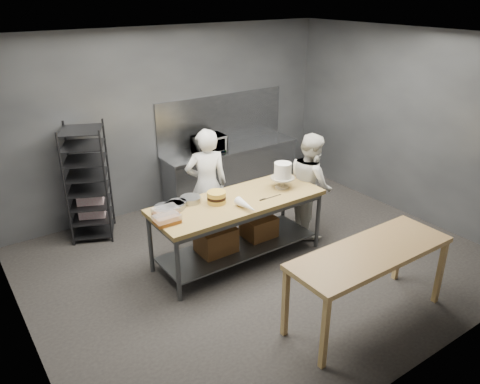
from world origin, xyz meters
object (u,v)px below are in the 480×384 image
at_px(chef_right, 310,184).
at_px(layer_cake, 217,197).
at_px(frosted_cake_stand, 283,172).
at_px(microwave, 209,144).
at_px(near_counter, 370,257).
at_px(chef_behind, 207,185).
at_px(work_table, 237,222).
at_px(speed_rack, 88,183).

height_order(chef_right, layer_cake, chef_right).
bearing_deg(frosted_cake_stand, microwave, 90.66).
height_order(near_counter, chef_behind, chef_behind).
distance_m(chef_behind, frosted_cake_stand, 1.16).
height_order(chef_behind, layer_cake, chef_behind).
height_order(near_counter, frosted_cake_stand, frosted_cake_stand).
bearing_deg(work_table, chef_behind, 90.50).
relative_size(microwave, frosted_cake_stand, 1.47).
bearing_deg(work_table, chef_right, 1.45).
bearing_deg(frosted_cake_stand, chef_right, 6.69).
relative_size(work_table, layer_cake, 9.58).
bearing_deg(frosted_cake_stand, work_table, 177.14).
bearing_deg(layer_cake, chef_right, -0.72).
xyz_separation_m(chef_behind, frosted_cake_stand, (0.77, -0.81, 0.29)).
relative_size(speed_rack, chef_right, 1.10).
height_order(chef_behind, chef_right, chef_behind).
xyz_separation_m(chef_behind, layer_cake, (-0.27, -0.72, 0.14)).
bearing_deg(chef_right, chef_behind, 82.81).
height_order(work_table, microwave, microwave).
bearing_deg(near_counter, chef_right, 65.14).
xyz_separation_m(near_counter, layer_cake, (-0.76, 1.97, 0.19)).
distance_m(speed_rack, frosted_cake_stand, 2.89).
relative_size(near_counter, chef_right, 1.26).
height_order(work_table, chef_behind, chef_behind).
distance_m(chef_right, frosted_cake_stand, 0.72).
bearing_deg(near_counter, microwave, 86.16).
bearing_deg(layer_cake, near_counter, -68.81).
relative_size(near_counter, frosted_cake_stand, 5.41).
distance_m(near_counter, chef_behind, 2.73).
relative_size(near_counter, layer_cake, 7.98).
bearing_deg(work_table, layer_cake, 168.78).
height_order(speed_rack, layer_cake, speed_rack).
distance_m(near_counter, speed_rack, 4.21).
xyz_separation_m(work_table, layer_cake, (-0.28, 0.06, 0.43)).
distance_m(chef_behind, chef_right, 1.58).
relative_size(chef_behind, microwave, 3.17).
bearing_deg(chef_behind, chef_right, 171.49).
bearing_deg(near_counter, speed_rack, 116.90).
bearing_deg(layer_cake, work_table, -11.22).
bearing_deg(near_counter, frosted_cake_stand, 81.52).
bearing_deg(work_table, microwave, 68.93).
relative_size(work_table, chef_behind, 1.40).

